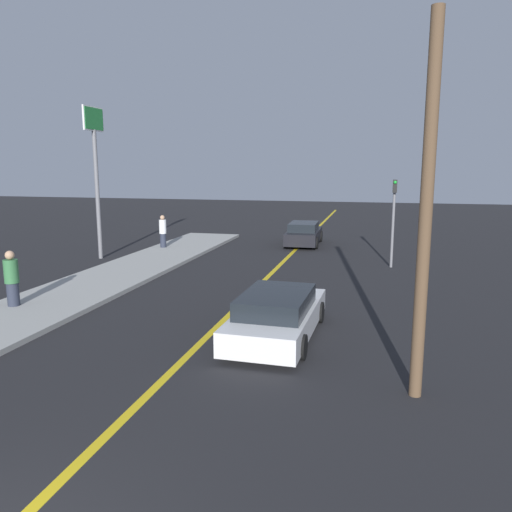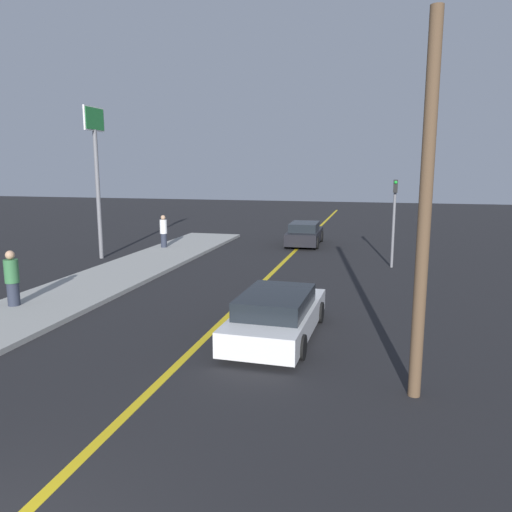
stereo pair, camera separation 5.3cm
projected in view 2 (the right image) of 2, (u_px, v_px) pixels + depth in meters
name	position (u px, v px, depth m)	size (l,w,h in m)	color
road_center_line	(279.00, 267.00, 22.26)	(0.20, 60.00, 0.01)	gold
sidewalk_left	(105.00, 280.00, 19.27)	(3.29, 26.80, 0.15)	#9E9E99
car_near_right_lane	(277.00, 315.00, 13.05)	(2.10, 4.73, 1.24)	silver
car_ahead_center	(305.00, 234.00, 28.34)	(1.94, 4.32, 1.30)	black
pedestrian_mid_group	(12.00, 279.00, 15.42)	(0.43, 0.43, 1.74)	#282D3D
pedestrian_far_standing	(164.00, 231.00, 26.55)	(0.38, 0.38, 1.72)	#282D3D
traffic_light	(394.00, 214.00, 21.69)	(0.18, 0.40, 3.86)	slate
roadside_sign	(96.00, 152.00, 23.44)	(0.20, 1.63, 7.15)	slate
utility_pole	(425.00, 214.00, 9.15)	(0.24, 0.24, 7.16)	brown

